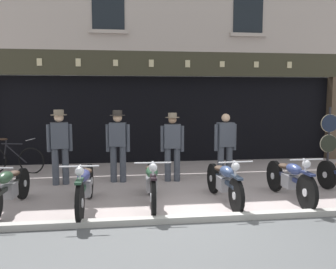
% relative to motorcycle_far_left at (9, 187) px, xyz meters
% --- Properties ---
extents(ground, '(23.16, 22.00, 0.18)m').
position_rel_motorcycle_far_left_xyz_m(ground, '(3.41, -2.06, -0.45)').
color(ground, '#9F9290').
extents(shop_facade, '(11.46, 4.42, 5.90)m').
position_rel_motorcycle_far_left_xyz_m(shop_facade, '(3.41, 5.96, 1.23)').
color(shop_facade, black).
rests_on(shop_facade, ground).
extents(motorcycle_far_left, '(0.62, 1.97, 0.90)m').
position_rel_motorcycle_far_left_xyz_m(motorcycle_far_left, '(0.00, 0.00, 0.00)').
color(motorcycle_far_left, black).
rests_on(motorcycle_far_left, ground).
extents(motorcycle_left, '(0.62, 2.12, 0.93)m').
position_rel_motorcycle_far_left_xyz_m(motorcycle_left, '(1.34, -0.14, 0.02)').
color(motorcycle_left, black).
rests_on(motorcycle_left, ground).
extents(motorcycle_center_left, '(0.62, 2.06, 0.92)m').
position_rel_motorcycle_far_left_xyz_m(motorcycle_center_left, '(2.54, 0.01, 0.02)').
color(motorcycle_center_left, black).
rests_on(motorcycle_center_left, ground).
extents(motorcycle_center, '(0.62, 1.93, 0.91)m').
position_rel_motorcycle_far_left_xyz_m(motorcycle_center, '(3.91, -0.05, 0.00)').
color(motorcycle_center, black).
rests_on(motorcycle_center, ground).
extents(motorcycle_center_right, '(0.62, 1.95, 0.92)m').
position_rel_motorcycle_far_left_xyz_m(motorcycle_center_right, '(5.22, -0.07, 0.01)').
color(motorcycle_center_right, black).
rests_on(motorcycle_center_right, ground).
extents(salesman_left, '(0.55, 0.36, 1.71)m').
position_rel_motorcycle_far_left_xyz_m(salesman_left, '(0.60, 1.75, 0.54)').
color(salesman_left, '#3D424C').
rests_on(salesman_left, ground).
extents(shopkeeper_center, '(0.56, 0.36, 1.69)m').
position_rel_motorcycle_far_left_xyz_m(shopkeeper_center, '(1.91, 1.82, 0.53)').
color(shopkeeper_center, '#3D424C').
rests_on(shopkeeper_center, ground).
extents(salesman_right, '(0.56, 0.33, 1.63)m').
position_rel_motorcycle_far_left_xyz_m(salesman_right, '(3.18, 1.74, 0.48)').
color(salesman_right, '#3D424C').
rests_on(salesman_right, ground).
extents(assistant_far_right, '(0.55, 0.27, 1.60)m').
position_rel_motorcycle_far_left_xyz_m(assistant_far_right, '(4.43, 1.62, 0.47)').
color(assistant_far_right, '#3D424C').
rests_on(assistant_far_right, ground).
extents(tyre_sign_pole, '(0.51, 0.06, 1.71)m').
position_rel_motorcycle_far_left_xyz_m(tyre_sign_pole, '(7.73, 2.69, 0.54)').
color(tyre_sign_pole, '#232328').
rests_on(tyre_sign_pole, ground).
extents(advert_board_near, '(0.70, 0.03, 1.06)m').
position_rel_motorcycle_far_left_xyz_m(advert_board_near, '(1.48, 4.32, 1.48)').
color(advert_board_near, silver).
extents(leaning_bicycle, '(1.69, 0.56, 0.94)m').
position_rel_motorcycle_far_left_xyz_m(leaning_bicycle, '(-0.86, 3.17, -0.04)').
color(leaning_bicycle, black).
rests_on(leaning_bicycle, ground).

